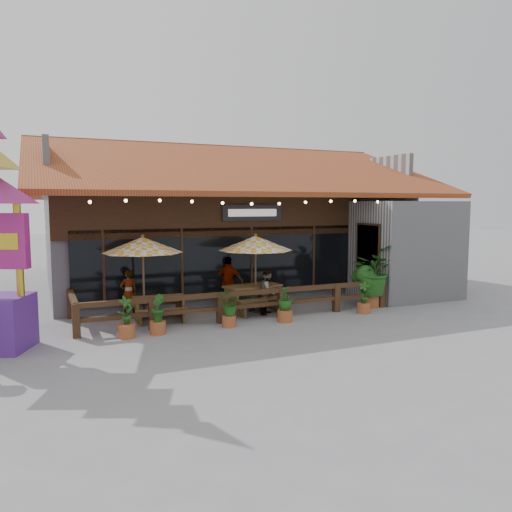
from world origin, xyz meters
name	(u,v)px	position (x,y,z in m)	size (l,w,h in m)	color
ground	(288,313)	(0.00, 0.00, 0.00)	(100.00, 100.00, 0.00)	gray
restaurant_building	(225,233)	(0.26, 6.61, 2.21)	(15.50, 14.73, 6.09)	#ABAAAF
patio_railing	(226,301)	(-2.25, -0.27, 0.61)	(10.00, 2.60, 0.92)	#422D17
umbrella_left	(143,245)	(-4.44, 0.96, 2.26)	(2.95, 2.95, 2.59)	brown
umbrella_right	(256,244)	(-0.90, 0.58, 2.23)	(3.13, 3.13, 2.55)	brown
picnic_table_left	(160,304)	(-4.06, 0.56, 0.49)	(1.63, 1.44, 0.73)	brown
picnic_table_right	(253,294)	(-0.99, 0.62, 0.59)	(2.04, 1.83, 0.87)	brown
tropical_plant	(371,272)	(2.98, -0.34, 1.21)	(1.96, 2.02, 2.12)	#964D28
diner_a	(129,293)	(-4.82, 1.46, 0.75)	(0.54, 0.36, 1.49)	#351F11
diner_b	(268,292)	(-0.69, 0.05, 0.72)	(0.70, 0.55, 1.45)	#351F11
diner_c	(229,282)	(-1.40, 1.73, 0.85)	(1.00, 0.42, 1.71)	#351F11
planter_a	(126,320)	(-5.30, -1.03, 0.47)	(0.47, 0.45, 1.11)	#964D28
planter_b	(158,316)	(-4.46, -0.97, 0.49)	(0.44, 0.44, 1.08)	#964D28
planter_c	(229,308)	(-2.42, -1.00, 0.55)	(0.72, 0.66, 0.99)	#964D28
planter_d	(285,304)	(-0.67, -1.08, 0.53)	(0.56, 0.56, 1.09)	#964D28
planter_e	(364,300)	(2.16, -1.08, 0.43)	(0.42, 0.44, 1.02)	#964D28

